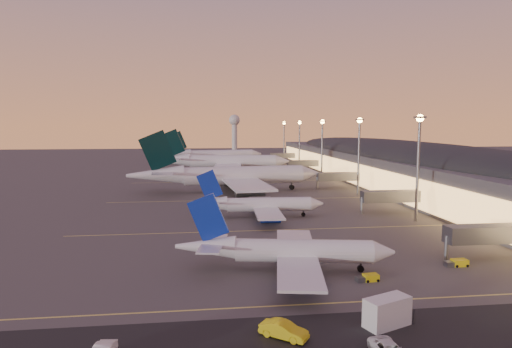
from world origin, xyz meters
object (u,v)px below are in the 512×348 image
object	(u,v)px
airliner_narrow_north	(257,205)
service_van_b	(284,330)
airliner_wide_near	(227,176)
airliner_wide_far	(213,155)
radar_tower	(235,127)
airliner_wide_mid	(221,162)
airliner_narrow_south	(284,251)
baggage_tug_b	(457,263)
catering_truck_a	(389,312)
baggage_tug_a	(368,278)

from	to	relation	value
airliner_narrow_north	service_van_b	bearing A→B (deg)	-92.29
airliner_wide_near	service_van_b	bearing A→B (deg)	-95.41
airliner_wide_far	service_van_b	distance (m)	222.56
radar_tower	service_van_b	size ratio (longest dim) A/B	5.97
airliner_wide_mid	radar_tower	world-z (taller)	radar_tower
airliner_narrow_south	radar_tower	xyz separation A→B (m)	(12.73, 291.77, 18.63)
airliner_wide_near	baggage_tug_b	bearing A→B (deg)	-74.18
airliner_wide_mid	airliner_wide_far	distance (m)	56.11
airliner_wide_mid	service_van_b	xyz separation A→B (m)	(0.37, -166.46, -4.70)
radar_tower	catering_truck_a	xyz separation A→B (m)	(-4.09, -311.87, -20.27)
airliner_narrow_north	baggage_tug_b	size ratio (longest dim) A/B	9.05
radar_tower	catering_truck_a	world-z (taller)	radar_tower
airliner_wide_near	catering_truck_a	bearing A→B (deg)	-88.42
airliner_wide_far	radar_tower	distance (m)	94.45
catering_truck_a	baggage_tug_a	bearing A→B (deg)	55.97
airliner_wide_far	radar_tower	size ratio (longest dim) A/B	1.93
radar_tower	baggage_tug_b	xyz separation A→B (m)	(16.20, -292.96, -21.36)
baggage_tug_a	airliner_wide_mid	bearing A→B (deg)	90.33
baggage_tug_a	baggage_tug_b	bearing A→B (deg)	9.90
airliner_narrow_north	baggage_tug_a	distance (m)	48.14
radar_tower	baggage_tug_b	distance (m)	294.19
baggage_tug_b	catering_truck_a	world-z (taller)	catering_truck_a
baggage_tug_a	baggage_tug_b	distance (m)	17.93
airliner_wide_far	radar_tower	xyz separation A→B (m)	(19.87, 90.82, 16.69)
service_van_b	airliner_wide_far	bearing A→B (deg)	36.76
service_van_b	airliner_narrow_south	bearing A→B (deg)	25.18
service_van_b	airliner_wide_mid	bearing A→B (deg)	36.11
airliner_wide_far	baggage_tug_a	world-z (taller)	airliner_wide_far
airliner_narrow_south	airliner_narrow_north	world-z (taller)	airliner_narrow_south
catering_truck_a	service_van_b	size ratio (longest dim) A/B	1.20
airliner_wide_near	baggage_tug_b	world-z (taller)	airliner_wide_near
airliner_wide_mid	airliner_wide_far	bearing A→B (deg)	97.57
airliner_narrow_north	service_van_b	distance (m)	62.53
radar_tower	catering_truck_a	bearing A→B (deg)	-90.75
airliner_narrow_south	radar_tower	distance (m)	292.64
airliner_wide_near	catering_truck_a	xyz separation A→B (m)	(13.16, -104.05, -4.03)
airliner_narrow_north	baggage_tug_a	bearing A→B (deg)	-74.68
airliner_narrow_south	service_van_b	xyz separation A→B (m)	(-4.11, -21.55, -2.35)
airliner_narrow_south	airliner_wide_near	xyz separation A→B (m)	(-4.52, 83.95, 2.38)
airliner_wide_near	airliner_wide_far	xyz separation A→B (m)	(-2.62, 117.00, -0.45)
airliner_wide_near	radar_tower	size ratio (longest dim) A/B	2.10
airliner_narrow_north	catering_truck_a	size ratio (longest dim) A/B	5.28
airliner_narrow_north	baggage_tug_a	xyz separation A→B (m)	(10.99, -46.79, -2.72)
radar_tower	airliner_narrow_north	bearing A→B (deg)	-92.75
airliner_narrow_north	radar_tower	distance (m)	252.00
airliner_narrow_south	airliner_wide_mid	distance (m)	145.00
airliner_wide_mid	baggage_tug_a	distance (m)	151.90
airliner_narrow_north	airliner_wide_mid	world-z (taller)	airliner_wide_mid
radar_tower	catering_truck_a	distance (m)	312.55
baggage_tug_b	airliner_narrow_north	bearing A→B (deg)	123.88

